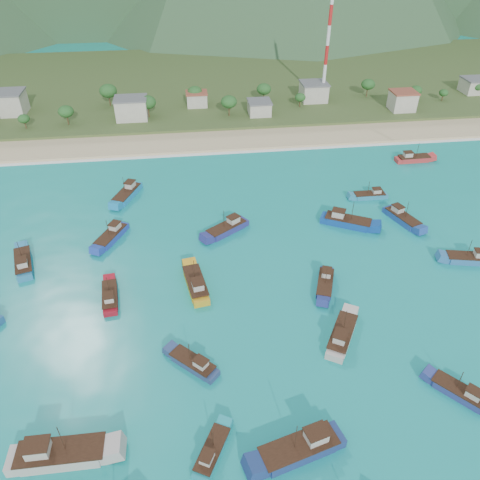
{
  "coord_description": "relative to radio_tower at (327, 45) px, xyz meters",
  "views": [
    {
      "loc": [
        -6.7,
        -65.8,
        64.21
      ],
      "look_at": [
        3.84,
        18.0,
        3.0
      ],
      "focal_mm": 35.0,
      "sensor_mm": 36.0,
      "label": 1
    }
  ],
  "objects": [
    {
      "name": "boat_28",
      "position": [
        -40.87,
        -138.72,
        -20.88
      ],
      "size": [
        13.4,
        6.98,
        7.6
      ],
      "rotation": [
        0.0,
        0.0,
        1.83
      ],
      "color": "navy",
      "rests_on": "ground"
    },
    {
      "name": "vegetation",
      "position": [
        -58.11,
        -4.94,
        -16.62
      ],
      "size": [
        278.8,
        26.47,
        8.84
      ],
      "color": "#235623",
      "rests_on": "ground"
    },
    {
      "name": "boat_23",
      "position": [
        6.03,
        -100.24,
        -21.13
      ],
      "size": [
        10.99,
        5.33,
        6.24
      ],
      "rotation": [
        0.0,
        0.0,
        1.35
      ],
      "color": "#28649C",
      "rests_on": "ground"
    },
    {
      "name": "boat_26",
      "position": [
        -6.09,
        -71.04,
        -21.28
      ],
      "size": [
        9.17,
        2.78,
        5.4
      ],
      "rotation": [
        0.0,
        0.0,
        1.56
      ],
      "color": "teal",
      "rests_on": "ground"
    },
    {
      "name": "surf_line",
      "position": [
        -47.27,
        -38.5,
        -21.87
      ],
      "size": [
        400.0,
        2.5,
        0.08
      ],
      "primitive_type": "cube",
      "color": "white",
      "rests_on": "ground"
    },
    {
      "name": "boat_17",
      "position": [
        -71.02,
        -102.77,
        -21.24
      ],
      "size": [
        3.85,
        9.74,
        5.61
      ],
      "rotation": [
        0.0,
        0.0,
        0.11
      ],
      "color": "maroon",
      "rests_on": "ground"
    },
    {
      "name": "boat_20",
      "position": [
        -53.93,
        -101.34,
        -21.03
      ],
      "size": [
        5.22,
        11.9,
        6.79
      ],
      "rotation": [
        0.0,
        0.0,
        0.16
      ],
      "color": "gold",
      "rests_on": "ground"
    },
    {
      "name": "boat_10",
      "position": [
        -53.45,
        -137.45,
        -21.33
      ],
      "size": [
        6.31,
        8.84,
        5.11
      ],
      "rotation": [
        0.0,
        0.0,
        5.8
      ],
      "color": "teal",
      "rests_on": "ground"
    },
    {
      "name": "radio_tower",
      "position": [
        0.0,
        0.0,
        0.0
      ],
      "size": [
        1.2,
        1.2,
        40.54
      ],
      "color": "red",
      "rests_on": "ground"
    },
    {
      "name": "boat_3",
      "position": [
        14.53,
        -51.75,
        -21.12
      ],
      "size": [
        10.66,
        3.33,
        6.27
      ],
      "rotation": [
        0.0,
        0.0,
        4.73
      ],
      "color": "#BD3031",
      "rests_on": "ground"
    },
    {
      "name": "beach",
      "position": [
        -47.27,
        -29.0,
        -21.87
      ],
      "size": [
        400.0,
        18.0,
        1.2
      ],
      "primitive_type": "cube",
      "color": "beige",
      "rests_on": "ground"
    },
    {
      "name": "boat_9",
      "position": [
        -13.32,
        -132.52,
        -21.24
      ],
      "size": [
        8.33,
        9.07,
        5.63
      ],
      "rotation": [
        0.0,
        0.0,
        0.71
      ],
      "color": "navy",
      "rests_on": "ground"
    },
    {
      "name": "boat_11",
      "position": [
        -28.5,
        -118.5,
        -21.06
      ],
      "size": [
        8.61,
        11.32,
        6.62
      ],
      "rotation": [
        0.0,
        0.0,
        5.74
      ],
      "color": "#B4ABA2",
      "rests_on": "ground"
    },
    {
      "name": "boat_15",
      "position": [
        -45.57,
        -82.09,
        -21.05
      ],
      "size": [
        11.17,
        9.18,
        6.67
      ],
      "rotation": [
        0.0,
        0.0,
        2.18
      ],
      "color": "navy",
      "rests_on": "ground"
    },
    {
      "name": "boat_24",
      "position": [
        -55.34,
        -121.36,
        -21.26
      ],
      "size": [
        8.7,
        8.4,
        5.52
      ],
      "rotation": [
        0.0,
        0.0,
        0.82
      ],
      "color": "navy",
      "rests_on": "ground"
    },
    {
      "name": "boat_7",
      "position": [
        -2.11,
        -82.91,
        -21.09
      ],
      "size": [
        6.7,
        11.32,
        6.43
      ],
      "rotation": [
        0.0,
        0.0,
        3.49
      ],
      "color": "#20489C",
      "rests_on": "ground"
    },
    {
      "name": "boat_5",
      "position": [
        -90.61,
        -89.69,
        -21.09
      ],
      "size": [
        6.11,
        11.33,
        6.42
      ],
      "rotation": [
        0.0,
        0.0,
        0.28
      ],
      "color": "teal",
      "rests_on": "ground"
    },
    {
      "name": "boat_29",
      "position": [
        -70.38,
        -62.57,
        -21.02
      ],
      "size": [
        7.73,
        12.01,
        6.85
      ],
      "rotation": [
        0.0,
        0.0,
        2.74
      ],
      "color": "#167EBD",
      "rests_on": "ground"
    },
    {
      "name": "boat_4",
      "position": [
        -16.25,
        -82.88,
        -20.94
      ],
      "size": [
        12.56,
        8.98,
        7.26
      ],
      "rotation": [
        0.0,
        0.0,
        4.22
      ],
      "color": "navy",
      "rests_on": "ground"
    },
    {
      "name": "boat_2",
      "position": [
        -72.72,
        -81.71,
        -21.11
      ],
      "size": [
        7.67,
        10.97,
        6.32
      ],
      "rotation": [
        0.0,
        0.0,
        2.67
      ],
      "color": "#213EAB",
      "rests_on": "ground"
    },
    {
      "name": "village",
      "position": [
        -45.69,
        -4.86,
        -17.05
      ],
      "size": [
        211.43,
        23.22,
        7.49
      ],
      "color": "beige",
      "rests_on": "ground"
    },
    {
      "name": "boat_0",
      "position": [
        -74.77,
        -135.38,
        -20.79
      ],
      "size": [
        13.69,
        4.11,
        8.08
      ],
      "rotation": [
        0.0,
        0.0,
        4.71
      ],
      "color": "#B6ADA7",
      "rests_on": "ground"
    },
    {
      "name": "boat_14",
      "position": [
        -27.63,
        -104.27,
        -21.2
      ],
      "size": [
        6.13,
        10.24,
        5.81
      ],
      "rotation": [
        0.0,
        0.0,
        2.79
      ],
      "color": "navy",
      "rests_on": "ground"
    },
    {
      "name": "ground",
      "position": [
        -47.27,
        -108.0,
        -21.87
      ],
      "size": [
        600.0,
        600.0,
        0.0
      ],
      "primitive_type": "plane",
      "color": "#0D7C90",
      "rests_on": "ground"
    },
    {
      "name": "land",
      "position": [
        -47.27,
        32.0,
        -21.87
      ],
      "size": [
        400.0,
        110.0,
        2.4
      ],
      "primitive_type": "cube",
      "color": "#385123",
      "rests_on": "ground"
    }
  ]
}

